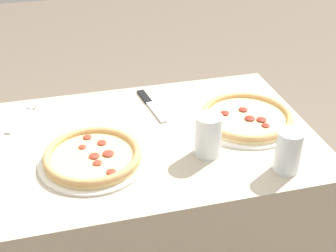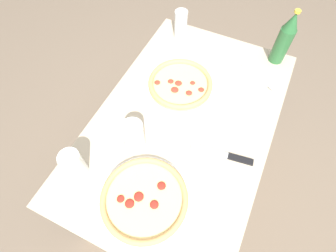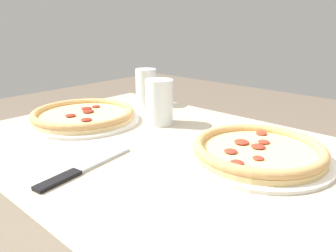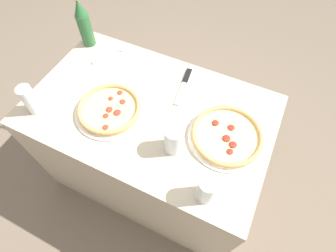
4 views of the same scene
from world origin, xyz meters
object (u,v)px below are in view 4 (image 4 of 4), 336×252
object	(u,v)px
pizza_pepperoni	(227,136)
glass_iced_tea	(174,140)
pizza_margherita	(110,109)
spoon	(113,53)
glass_red_wine	(207,190)
glass_orange_juice	(31,101)
beer_bottle	(84,23)
knife	(184,84)

from	to	relation	value
pizza_pepperoni	glass_iced_tea	bearing A→B (deg)	37.04
pizza_margherita	spoon	distance (m)	0.38
glass_red_wine	glass_orange_juice	xyz separation A→B (m)	(0.83, -0.04, 0.01)
glass_iced_tea	beer_bottle	world-z (taller)	beer_bottle
glass_red_wine	glass_orange_juice	size ratio (longest dim) A/B	0.88
spoon	pizza_margherita	bearing A→B (deg)	120.09
beer_bottle	spoon	distance (m)	0.20
pizza_margherita	pizza_pepperoni	bearing A→B (deg)	-169.64
knife	glass_iced_tea	bearing A→B (deg)	106.81
pizza_margherita	glass_iced_tea	xyz separation A→B (m)	(-0.33, 0.04, 0.04)
pizza_margherita	glass_iced_tea	size ratio (longest dim) A/B	2.44
glass_orange_juice	beer_bottle	bearing A→B (deg)	-84.83
glass_iced_tea	pizza_pepperoni	bearing A→B (deg)	-142.96
pizza_margherita	spoon	bearing A→B (deg)	-59.91
pizza_margherita	glass_iced_tea	bearing A→B (deg)	172.80
pizza_margherita	glass_red_wine	distance (m)	0.55
glass_iced_tea	spoon	bearing A→B (deg)	-35.20
glass_orange_juice	spoon	xyz separation A→B (m)	(-0.12, -0.46, -0.06)
glass_iced_tea	spoon	world-z (taller)	glass_iced_tea
beer_bottle	knife	xyz separation A→B (m)	(-0.58, 0.06, -0.12)
knife	glass_orange_juice	bearing A→B (deg)	38.00
spoon	knife	bearing A→B (deg)	174.68
beer_bottle	knife	distance (m)	0.60
glass_red_wine	knife	world-z (taller)	glass_red_wine
glass_red_wine	spoon	world-z (taller)	glass_red_wine
pizza_margherita	knife	size ratio (longest dim) A/B	1.32
glass_red_wine	glass_iced_tea	world-z (taller)	glass_iced_tea
pizza_pepperoni	beer_bottle	bearing A→B (deg)	-16.10
glass_iced_tea	beer_bottle	xyz separation A→B (m)	(0.68, -0.39, 0.07)
knife	spoon	world-z (taller)	spoon
glass_iced_tea	knife	bearing A→B (deg)	-73.19
pizza_pepperoni	glass_iced_tea	world-z (taller)	glass_iced_tea
pizza_pepperoni	knife	size ratio (longest dim) A/B	1.37
pizza_margherita	beer_bottle	bearing A→B (deg)	-44.52
knife	spoon	distance (m)	0.43
glass_iced_tea	beer_bottle	distance (m)	0.79
glass_red_wine	spoon	size ratio (longest dim) A/B	0.69
pizza_pepperoni	glass_iced_tea	xyz separation A→B (m)	(0.18, 0.14, 0.04)
pizza_margherita	glass_orange_juice	bearing A→B (deg)	23.70
glass_red_wine	beer_bottle	xyz separation A→B (m)	(0.87, -0.52, 0.07)
spoon	pizza_pepperoni	bearing A→B (deg)	161.68
pizza_pepperoni	spoon	world-z (taller)	pizza_pepperoni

